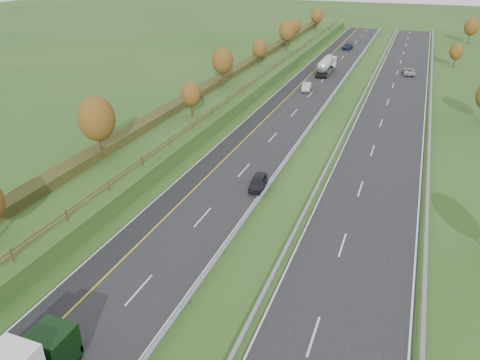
% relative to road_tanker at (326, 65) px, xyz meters
% --- Properties ---
extents(ground, '(400.00, 400.00, 0.00)m').
position_rel_road_tanker_xyz_m(ground, '(7.42, -33.99, -1.86)').
color(ground, '#284A1A').
rests_on(ground, ground).
extents(near_carriageway, '(10.50, 200.00, 0.04)m').
position_rel_road_tanker_xyz_m(near_carriageway, '(-0.58, -28.99, -1.84)').
color(near_carriageway, black).
rests_on(near_carriageway, ground).
extents(far_carriageway, '(10.50, 200.00, 0.04)m').
position_rel_road_tanker_xyz_m(far_carriageway, '(15.92, -28.99, -1.84)').
color(far_carriageway, black).
rests_on(far_carriageway, ground).
extents(hard_shoulder, '(3.00, 200.00, 0.04)m').
position_rel_road_tanker_xyz_m(hard_shoulder, '(-4.33, -28.99, -1.84)').
color(hard_shoulder, black).
rests_on(hard_shoulder, ground).
extents(lane_markings, '(26.75, 200.00, 0.01)m').
position_rel_road_tanker_xyz_m(lane_markings, '(5.82, -29.11, -1.81)').
color(lane_markings, silver).
rests_on(lane_markings, near_carriageway).
extents(embankment_left, '(12.00, 200.00, 2.00)m').
position_rel_road_tanker_xyz_m(embankment_left, '(-13.58, -28.99, -0.86)').
color(embankment_left, '#284A1A').
rests_on(embankment_left, ground).
extents(hedge_left, '(2.20, 180.00, 1.10)m').
position_rel_road_tanker_xyz_m(hedge_left, '(-15.58, -28.99, 0.69)').
color(hedge_left, '#2E3415').
rests_on(hedge_left, embankment_left).
extents(fence_left, '(0.12, 189.06, 1.20)m').
position_rel_road_tanker_xyz_m(fence_left, '(-9.08, -29.40, 0.87)').
color(fence_left, '#422B19').
rests_on(fence_left, embankment_left).
extents(median_barrier_near, '(0.32, 200.00, 0.71)m').
position_rel_road_tanker_xyz_m(median_barrier_near, '(5.12, -28.99, -1.25)').
color(median_barrier_near, gray).
rests_on(median_barrier_near, ground).
extents(median_barrier_far, '(0.32, 200.00, 0.71)m').
position_rel_road_tanker_xyz_m(median_barrier_far, '(10.22, -28.99, -1.25)').
color(median_barrier_far, gray).
rests_on(median_barrier_far, ground).
extents(outer_barrier_far, '(0.32, 200.00, 0.71)m').
position_rel_road_tanker_xyz_m(outer_barrier_far, '(21.72, -28.99, -1.25)').
color(outer_barrier_far, gray).
rests_on(outer_barrier_far, ground).
extents(trees_left, '(6.64, 164.30, 7.66)m').
position_rel_road_tanker_xyz_m(trees_left, '(-13.23, -32.36, 4.51)').
color(trees_left, '#2D2116').
rests_on(trees_left, embankment_left).
extents(trees_far, '(8.45, 118.60, 7.12)m').
position_rel_road_tanker_xyz_m(trees_far, '(29.21, 0.22, 2.38)').
color(trees_far, '#2D2116').
rests_on(trees_far, ground).
extents(road_tanker, '(2.40, 11.22, 3.46)m').
position_rel_road_tanker_xyz_m(road_tanker, '(0.00, 0.00, 0.00)').
color(road_tanker, silver).
rests_on(road_tanker, near_carriageway).
extents(car_dark_near, '(2.26, 4.40, 1.43)m').
position_rel_road_tanker_xyz_m(car_dark_near, '(3.82, -57.85, -1.11)').
color(car_dark_near, black).
rests_on(car_dark_near, near_carriageway).
extents(car_silver_mid, '(2.06, 4.68, 1.50)m').
position_rel_road_tanker_xyz_m(car_silver_mid, '(-0.65, -15.51, -1.07)').
color(car_silver_mid, '#A1A0A5').
rests_on(car_silver_mid, near_carriageway).
extents(car_small_far, '(2.68, 5.31, 1.48)m').
position_rel_road_tanker_xyz_m(car_small_far, '(0.02, 29.83, -1.08)').
color(car_small_far, '#141D3F').
rests_on(car_small_far, near_carriageway).
extents(car_oncoming, '(2.82, 5.34, 1.43)m').
position_rel_road_tanker_xyz_m(car_oncoming, '(17.11, 4.87, -1.11)').
color(car_oncoming, '#A1A0A5').
rests_on(car_oncoming, far_carriageway).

